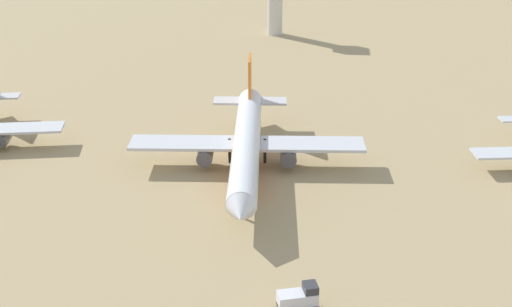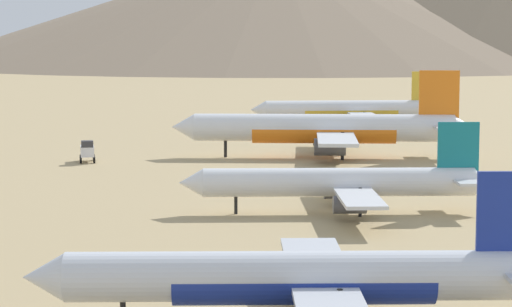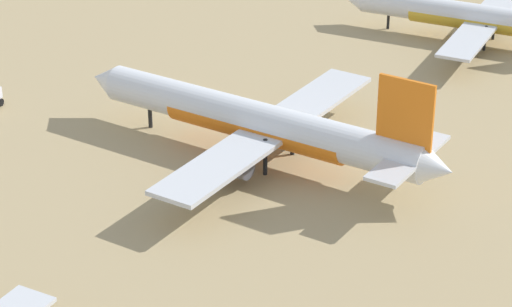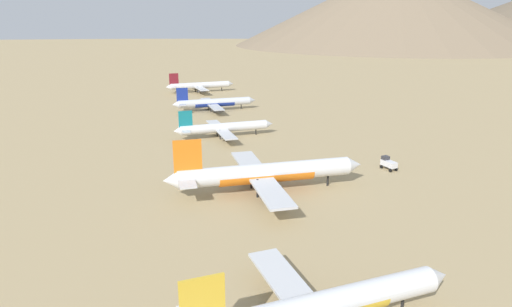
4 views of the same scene
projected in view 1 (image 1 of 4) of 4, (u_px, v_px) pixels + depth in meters
The scene contains 2 objects.
parked_jet_1 at pixel (247, 144), 123.41m from camera, with size 54.72×44.50×15.77m.
service_truck at pixel (299, 297), 86.74m from camera, with size 3.98×5.64×3.90m.
Camera 1 is at (116.89, -44.36, 55.66)m, focal length 46.68 mm.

